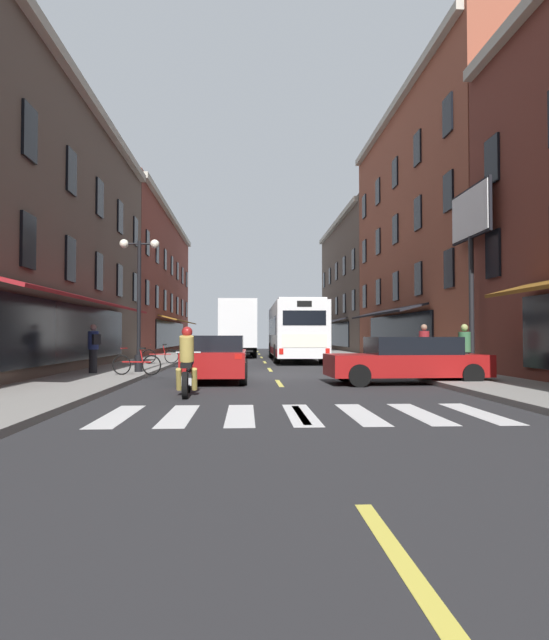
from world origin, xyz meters
The scene contains 18 objects.
ground_plane centered at (0.00, 0.00, -0.05)m, with size 34.80×80.00×0.10m, color #28282B.
lane_centre_dashes centered at (0.00, -0.25, 0.00)m, with size 0.14×73.90×0.01m.
crosswalk_near centered at (0.00, -10.00, 0.00)m, with size 7.10×2.80×0.01m.
sidewalk_left centered at (-5.90, 0.00, 0.07)m, with size 3.00×80.00×0.14m, color gray.
sidewalk_right centered at (5.90, 0.00, 0.07)m, with size 3.00×80.00×0.14m, color gray.
billboard_sign centered at (7.05, -0.93, 5.24)m, with size 0.40×3.24×6.62m.
transit_bus centered at (1.77, 11.22, 1.73)m, with size 2.69×11.32×3.30m.
box_truck centered at (-1.61, 17.02, 1.95)m, with size 2.62×8.05×3.73m.
sedan_near centered at (-1.94, -2.76, 0.73)m, with size 1.97×4.26×1.44m.
sedan_mid centered at (3.83, -3.88, 0.71)m, with size 4.78×2.14×1.40m.
sedan_far centered at (-1.45, 27.00, 0.69)m, with size 1.97×4.57×1.34m.
motorcycle_rider centered at (-2.42, -6.76, 0.71)m, with size 0.62×2.07×1.66m.
bicycle_near centered at (-4.61, -1.78, 0.50)m, with size 1.68×0.55×0.91m.
bicycle_mid centered at (-5.01, 5.73, 0.50)m, with size 1.70×0.48×0.91m.
pedestrian_near centered at (-6.30, -0.75, 1.04)m, with size 0.49×0.51×1.70m.
pedestrian_mid centered at (5.32, -0.90, 1.02)m, with size 0.36×0.36×1.71m.
pedestrian_far centered at (5.64, -3.70, 0.99)m, with size 0.36×0.36×1.65m.
street_lamp_twin centered at (-4.87, -0.14, 2.80)m, with size 1.42×0.32×4.78m.
Camera 1 is at (-0.99, -19.91, 1.44)m, focal length 30.50 mm.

